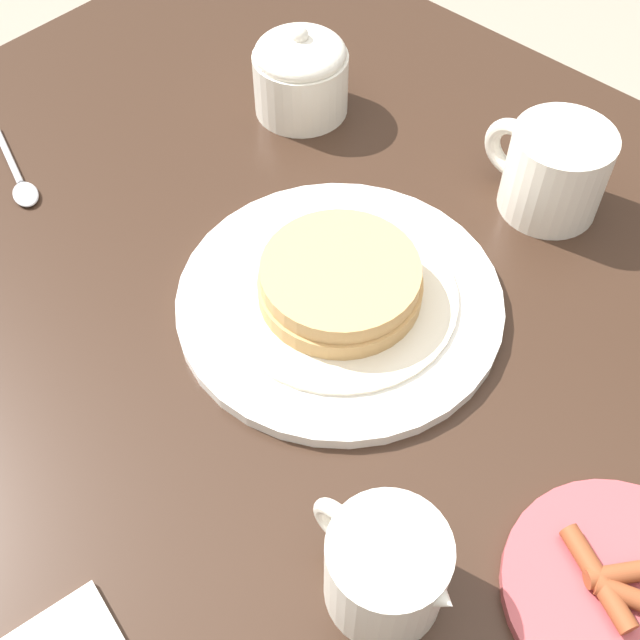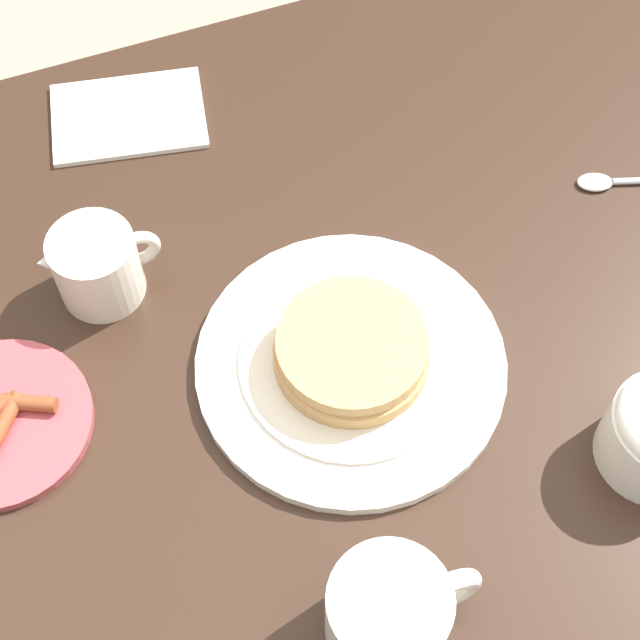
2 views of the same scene
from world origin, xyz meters
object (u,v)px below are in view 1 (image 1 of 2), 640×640
(pancake_plate, at_px, (340,293))
(coffee_mug, at_px, (553,169))
(spoon, at_px, (19,179))
(creamer_pitcher, at_px, (387,569))
(sugar_bowl, at_px, (301,73))
(side_plate_bacon, at_px, (624,592))

(pancake_plate, bearing_deg, coffee_mug, -104.98)
(spoon, bearing_deg, pancake_plate, -163.72)
(creamer_pitcher, bearing_deg, sugar_bowl, -40.34)
(pancake_plate, bearing_deg, side_plate_bacon, 169.38)
(coffee_mug, distance_m, spoon, 0.52)
(pancake_plate, height_order, spoon, pancake_plate)
(spoon, bearing_deg, coffee_mug, -140.73)
(pancake_plate, height_order, coffee_mug, coffee_mug)
(spoon, bearing_deg, sugar_bowl, -115.06)
(creamer_pitcher, xyz_separation_m, spoon, (0.53, -0.07, -0.04))
(pancake_plate, xyz_separation_m, creamer_pitcher, (-0.19, 0.17, 0.02))
(pancake_plate, xyz_separation_m, coffee_mug, (-0.06, -0.23, 0.03))
(coffee_mug, bearing_deg, sugar_bowl, 11.19)
(sugar_bowl, xyz_separation_m, spoon, (0.13, 0.27, -0.04))
(pancake_plate, relative_size, creamer_pitcher, 2.44)
(pancake_plate, height_order, creamer_pitcher, creamer_pitcher)
(side_plate_bacon, bearing_deg, spoon, 3.59)
(coffee_mug, relative_size, sugar_bowl, 1.26)
(coffee_mug, height_order, spoon, coffee_mug)
(sugar_bowl, bearing_deg, creamer_pitcher, 139.66)
(side_plate_bacon, xyz_separation_m, coffee_mug, (0.25, -0.29, 0.04))
(pancake_plate, distance_m, coffee_mug, 0.24)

